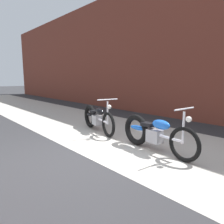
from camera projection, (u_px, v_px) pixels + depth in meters
The scene contains 5 objects.
ground_plane at pixel (85, 157), 4.29m from camera, with size 80.00×80.00×0.00m, color #2D2D30.
sidewalk_slab at pixel (142, 140), 5.42m from camera, with size 36.00×3.50×0.01m, color #B2ADA3.
brick_building_wall at pixel (212, 41), 7.21m from camera, with size 36.00×0.50×5.60m, color brown.
motorcycle_black at pixel (96, 118), 6.35m from camera, with size 1.98×0.73×1.03m.
motorcycle_blue at pixel (152, 133), 4.61m from camera, with size 2.01×0.58×1.03m.
Camera 1 is at (3.45, -2.27, 1.58)m, focal length 34.09 mm.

